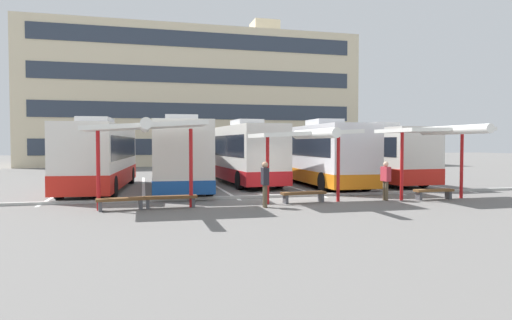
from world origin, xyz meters
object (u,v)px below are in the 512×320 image
at_px(waiting_shelter_2, 437,132).
at_px(bench_0, 121,201).
at_px(coach_bus_2, 241,154).
at_px(bench_1, 171,199).
at_px(waiting_shelter_0, 145,128).
at_px(bench_2, 304,194).
at_px(coach_bus_1, 181,155).
at_px(bench_3, 434,192).
at_px(waiting_passenger_1, 265,181).
at_px(waiting_shelter_1, 306,135).
at_px(coach_bus_4, 366,155).
at_px(coach_bus_0, 101,157).
at_px(waiting_passenger_0, 386,178).
at_px(coach_bus_3, 315,154).

bearing_deg(waiting_shelter_2, bench_0, 178.66).
bearing_deg(coach_bus_2, bench_1, -116.53).
xyz_separation_m(coach_bus_2, waiting_shelter_0, (-5.71, -9.95, 1.21)).
bearing_deg(bench_1, bench_2, 0.83).
height_order(coach_bus_1, waiting_shelter_2, coach_bus_1).
xyz_separation_m(bench_3, waiting_passenger_1, (-7.70, -0.49, 0.68)).
relative_size(waiting_shelter_0, waiting_shelter_1, 1.02).
xyz_separation_m(coach_bus_1, coach_bus_4, (11.73, 1.59, -0.13)).
bearing_deg(coach_bus_1, coach_bus_2, 34.94).
bearing_deg(coach_bus_4, waiting_shelter_0, -146.93).
bearing_deg(bench_2, coach_bus_1, 122.66).
bearing_deg(bench_1, coach_bus_1, 82.18).
height_order(coach_bus_0, bench_2, coach_bus_0).
height_order(waiting_shelter_2, waiting_passenger_0, waiting_shelter_2).
bearing_deg(bench_3, bench_0, 179.32).
distance_m(coach_bus_0, coach_bus_2, 8.28).
distance_m(coach_bus_0, coach_bus_3, 12.07).
bearing_deg(bench_3, coach_bus_2, 122.50).
bearing_deg(coach_bus_4, coach_bus_0, -175.31).
bearing_deg(waiting_shelter_0, bench_2, 3.55).
bearing_deg(waiting_shelter_2, coach_bus_3, 105.01).
distance_m(coach_bus_0, bench_1, 7.99).
height_order(bench_1, waiting_passenger_1, waiting_passenger_1).
height_order(waiting_passenger_0, waiting_passenger_1, waiting_passenger_1).
height_order(waiting_shelter_1, waiting_passenger_0, waiting_shelter_1).
height_order(coach_bus_4, bench_0, coach_bus_4).
height_order(coach_bus_4, bench_1, coach_bus_4).
xyz_separation_m(waiting_shelter_2, bench_3, (0.00, 0.15, -2.59)).
distance_m(coach_bus_3, waiting_shelter_2, 8.66).
bearing_deg(coach_bus_2, waiting_passenger_0, -66.68).
height_order(coach_bus_1, waiting_passenger_0, coach_bus_1).
height_order(coach_bus_0, bench_1, coach_bus_0).
xyz_separation_m(coach_bus_3, coach_bus_4, (3.74, 0.74, -0.07)).
distance_m(bench_1, waiting_shelter_2, 11.47).
distance_m(waiting_shelter_0, bench_1, 2.80).
distance_m(coach_bus_2, coach_bus_4, 7.95).
distance_m(bench_1, waiting_passenger_1, 3.63).
distance_m(coach_bus_4, waiting_shelter_1, 11.44).
bearing_deg(bench_3, bench_2, 175.86).
relative_size(coach_bus_4, waiting_passenger_0, 6.96).
bearing_deg(waiting_shelter_1, coach_bus_1, 121.69).
height_order(bench_2, waiting_passenger_1, waiting_passenger_1).
bearing_deg(waiting_passenger_1, waiting_passenger_0, 7.74).
xyz_separation_m(coach_bus_0, waiting_passenger_0, (12.11, -7.32, -0.74)).
bearing_deg(coach_bus_3, bench_2, -114.94).
bearing_deg(coach_bus_2, waiting_shelter_1, -86.83).
height_order(coach_bus_0, bench_0, coach_bus_0).
relative_size(coach_bus_3, waiting_passenger_1, 6.92).
bearing_deg(waiting_shelter_1, bench_0, -179.95).
bearing_deg(coach_bus_4, coach_bus_3, -168.87).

